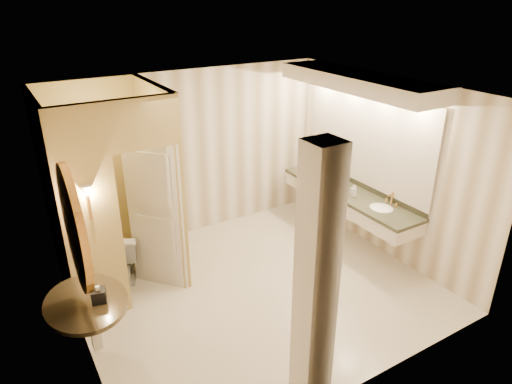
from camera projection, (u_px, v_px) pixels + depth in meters
floor at (256, 288)px, 6.31m from camera, size 4.50×4.50×0.00m
ceiling at (256, 93)px, 5.21m from camera, size 4.50×4.50×0.00m
wall_back at (192, 155)px, 7.33m from camera, size 4.50×0.02×2.70m
wall_front at (368, 278)px, 4.20m from camera, size 4.50×0.02×2.70m
wall_left at (70, 247)px, 4.70m from camera, size 0.02×4.00×2.70m
wall_right at (385, 167)px, 6.82m from camera, size 0.02×4.00×2.70m
toilet_closet at (144, 190)px, 5.96m from camera, size 1.50×1.55×2.70m
wall_sconce at (87, 193)px, 5.03m from camera, size 0.14×0.14×0.42m
vanity at (355, 145)px, 6.89m from camera, size 0.75×2.79×2.09m
console_shelf at (80, 261)px, 4.47m from camera, size 1.02×1.02×1.96m
pillar at (316, 282)px, 4.14m from camera, size 0.30×0.30×2.70m
tissue_box at (99, 295)px, 4.62m from camera, size 0.17×0.17×0.14m
toilet at (124, 254)px, 6.46m from camera, size 0.60×0.79×0.72m
soap_bottle_a at (353, 189)px, 7.09m from camera, size 0.06×0.06×0.13m
soap_bottle_b at (334, 181)px, 7.42m from camera, size 0.10×0.10×0.11m
soap_bottle_c at (355, 191)px, 6.95m from camera, size 0.09×0.09×0.19m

